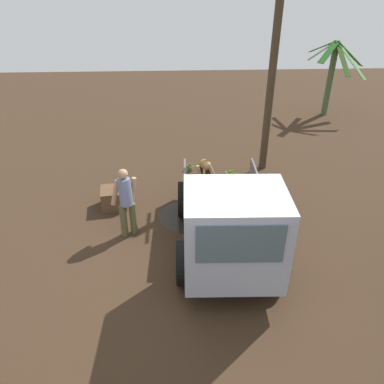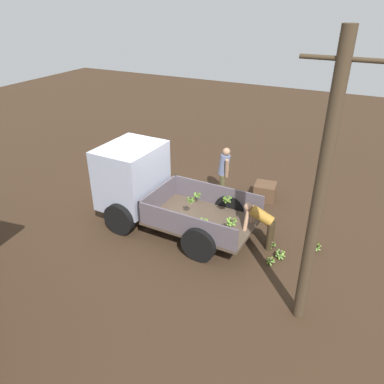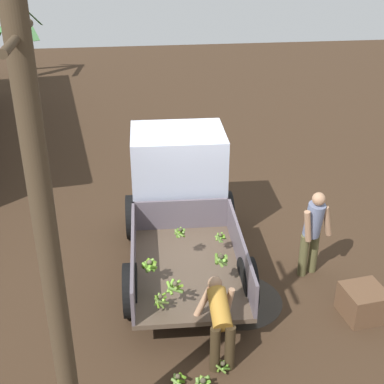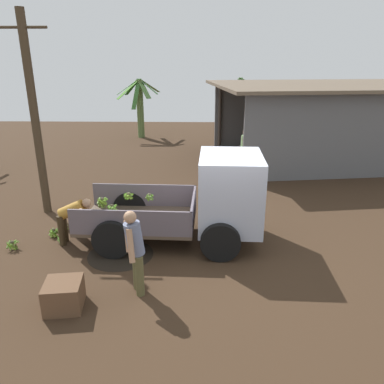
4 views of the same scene
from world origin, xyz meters
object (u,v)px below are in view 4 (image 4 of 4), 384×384
Objects in this scene: banana_bunch_on_ground_2 at (12,245)px; banana_bunch_on_ground_0 at (54,232)px; cargo_truck at (213,198)px; person_worker_loading at (72,216)px; banana_bunch_on_ground_1 at (62,239)px; wooden_crate_0 at (64,295)px; person_bystander_near_shed at (245,150)px; utility_pole at (35,116)px; banana_bunch_on_ground_3 at (65,227)px; person_foreground_visitor at (135,248)px.

banana_bunch_on_ground_0 is at bearing 44.41° from banana_bunch_on_ground_2.
cargo_truck is 3.26m from person_worker_loading.
wooden_crate_0 is (0.91, -2.39, 0.14)m from banana_bunch_on_ground_1.
cargo_truck is 16.99× the size of banana_bunch_on_ground_0.
wooden_crate_0 is (0.61, -2.40, -0.44)m from person_worker_loading.
person_bystander_near_shed is at bearing 49.28° from banana_bunch_on_ground_1.
person_bystander_near_shed reaches higher than banana_bunch_on_ground_1.
utility_pole is 7.23m from person_bystander_near_shed.
person_worker_loading is at bearing -103.24° from person_bystander_near_shed.
utility_pole reaches higher than banana_bunch_on_ground_3.
person_foreground_visitor is at bearing -26.61° from banana_bunch_on_ground_2.
wooden_crate_0 is at bearing -70.67° from banana_bunch_on_ground_3.
banana_bunch_on_ground_2 is (-4.53, -0.58, -0.95)m from cargo_truck.
banana_bunch_on_ground_3 is at bearing 124.38° from person_worker_loading.
banana_bunch_on_ground_0 reaches higher than banana_bunch_on_ground_1.
person_foreground_visitor is 7.26× the size of banana_bunch_on_ground_3.
cargo_truck is 2.58m from person_foreground_visitor.
person_bystander_near_shed is at bearing 32.16° from utility_pole.
cargo_truck is 18.82× the size of banana_bunch_on_ground_3.
person_worker_loading is at bearing -54.15° from banana_bunch_on_ground_3.
banana_bunch_on_ground_2 is at bearing 133.10° from wooden_crate_0.
person_worker_loading is 4.94× the size of banana_bunch_on_ground_3.
person_bystander_near_shed is 6.84× the size of banana_bunch_on_ground_0.
wooden_crate_0 is at bearing -69.20° from banana_bunch_on_ground_1.
banana_bunch_on_ground_1 is (0.30, -0.32, -0.01)m from banana_bunch_on_ground_0.
wooden_crate_0 is at bearing -65.93° from banana_bunch_on_ground_0.
cargo_truck is 19.02× the size of banana_bunch_on_ground_1.
cargo_truck is at bearing -146.27° from person_foreground_visitor.
banana_bunch_on_ground_0 is at bearing -115.33° from banana_bunch_on_ground_3.
person_bystander_near_shed reaches higher than banana_bunch_on_ground_3.
cargo_truck is at bearing 44.92° from wooden_crate_0.
cargo_truck is at bearing 3.70° from banana_bunch_on_ground_1.
banana_bunch_on_ground_1 is at bearing -174.42° from cargo_truck.
cargo_truck is 5.58m from person_bystander_near_shed.
banana_bunch_on_ground_1 is at bearing -179.83° from person_worker_loading.
banana_bunch_on_ground_0 is 0.35m from banana_bunch_on_ground_3.
cargo_truck reaches higher than banana_bunch_on_ground_2.
person_bystander_near_shed is 7.65× the size of banana_bunch_on_ground_1.
banana_bunch_on_ground_2 is 1.26× the size of banana_bunch_on_ground_3.
wooden_crate_0 is (-3.95, -8.03, -0.70)m from person_bystander_near_shed.
banana_bunch_on_ground_3 is (-0.15, 0.64, -0.01)m from banana_bunch_on_ground_1.
banana_bunch_on_ground_2 reaches higher than banana_bunch_on_ground_0.
cargo_truck is 3.67m from banana_bunch_on_ground_1.
banana_bunch_on_ground_0 is at bearing 133.30° from banana_bunch_on_ground_1.
person_foreground_visitor reaches higher than banana_bunch_on_ground_0.
cargo_truck is at bearing -19.99° from utility_pole.
person_foreground_visitor reaches higher than wooden_crate_0.
person_foreground_visitor reaches higher than banana_bunch_on_ground_1.
utility_pole reaches higher than banana_bunch_on_ground_1.
banana_bunch_on_ground_2 is (-1.30, -0.36, -0.56)m from person_worker_loading.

